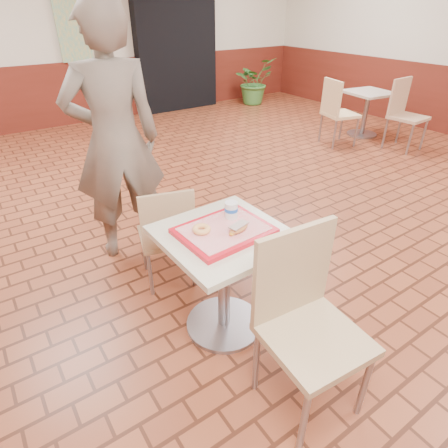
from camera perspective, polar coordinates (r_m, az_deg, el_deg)
room_shell at (r=3.11m, az=17.88°, el=22.87°), size 8.01×10.01×3.01m
wainscot_band at (r=3.37m, az=15.19°, el=5.94°), size 8.00×10.00×1.00m
corridor_doorway at (r=7.75m, az=-7.26°, el=24.98°), size 1.60×0.22×2.20m
promo_poster at (r=7.12m, az=-22.25°, el=26.78°), size 0.50×0.03×1.20m
main_table at (r=2.26m, az=-0.00°, el=-6.46°), size 0.69×0.69×0.72m
chair_main_front at (r=1.91m, az=12.27°, el=-13.48°), size 0.49×0.49×0.98m
chair_main_back at (r=2.68m, az=-8.68°, el=-1.29°), size 0.46×0.46×0.80m
customer at (r=2.97m, az=-16.23°, el=11.99°), size 0.77×0.58×1.92m
serving_tray at (r=2.12m, az=-0.00°, el=-1.04°), size 0.50×0.39×0.03m
ring_donut at (r=2.08m, az=-3.44°, el=-0.79°), size 0.11×0.11×0.03m
long_john_donut at (r=2.08m, az=2.20°, el=-0.63°), size 0.15×0.10×0.04m
paper_cup at (r=2.20m, az=1.10°, el=2.19°), size 0.08×0.08×0.10m
second_table at (r=6.50m, az=20.94°, el=16.43°), size 0.64×0.64×0.68m
chair_second_left at (r=5.86m, az=16.79°, el=16.39°), size 0.53×0.53×0.93m
chair_second_front at (r=6.07m, az=25.78°, el=15.30°), size 0.47×0.47×0.96m
potted_plant at (r=8.25m, az=4.56°, el=20.86°), size 0.92×0.84×0.89m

